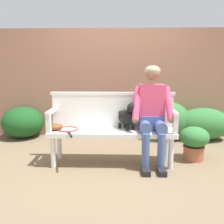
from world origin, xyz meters
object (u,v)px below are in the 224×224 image
(dog_on_bench, at_px, (128,116))
(tennis_racket, at_px, (68,130))
(potted_plant, at_px, (194,141))
(garden_bench, at_px, (112,135))
(baseball_glove, at_px, (55,127))
(person_seated, at_px, (152,111))

(dog_on_bench, bearing_deg, tennis_racket, -174.98)
(tennis_racket, xyz_separation_m, potted_plant, (1.78, 0.22, -0.21))
(garden_bench, xyz_separation_m, baseball_glove, (-0.78, -0.03, 0.11))
(tennis_racket, bearing_deg, person_seated, 1.55)
(dog_on_bench, xyz_separation_m, baseball_glove, (-0.99, -0.06, -0.15))
(person_seated, bearing_deg, tennis_racket, -178.45)
(potted_plant, bearing_deg, baseball_glove, -173.96)
(person_seated, xyz_separation_m, tennis_racket, (-1.14, -0.03, -0.26))
(dog_on_bench, height_order, tennis_racket, dog_on_bench)
(tennis_racket, distance_m, baseball_glove, 0.18)
(tennis_racket, xyz_separation_m, baseball_glove, (-0.17, 0.01, 0.04))
(dog_on_bench, bearing_deg, person_seated, -7.23)
(person_seated, xyz_separation_m, dog_on_bench, (-0.32, 0.04, -0.08))
(person_seated, distance_m, potted_plant, 0.81)
(potted_plant, bearing_deg, tennis_racket, -173.08)
(person_seated, bearing_deg, potted_plant, 16.15)
(garden_bench, relative_size, baseball_glove, 7.81)
(tennis_racket, bearing_deg, garden_bench, 3.75)
(garden_bench, xyz_separation_m, dog_on_bench, (0.22, 0.03, 0.26))
(garden_bench, distance_m, dog_on_bench, 0.34)
(person_seated, distance_m, baseball_glove, 1.33)
(baseball_glove, height_order, potted_plant, baseball_glove)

